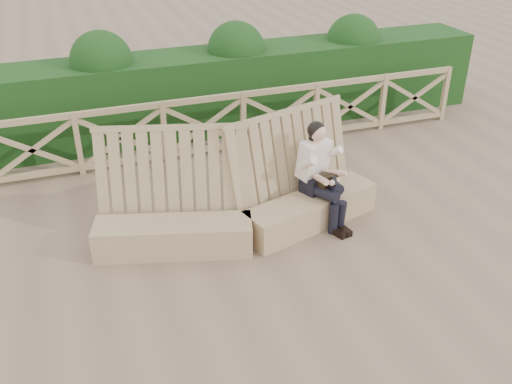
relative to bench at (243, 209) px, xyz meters
name	(u,v)px	position (x,y,z in m)	size (l,w,h in m)	color
ground	(278,265)	(0.19, -0.85, -0.39)	(60.00, 60.00, 0.00)	brown
bench	(243,209)	(0.00, 0.00, 0.00)	(4.11, 1.29, 1.58)	#816849
woman	(320,171)	(1.15, -0.01, 0.39)	(0.60, 0.98, 1.50)	black
guardrail	(204,126)	(0.19, 2.65, 0.16)	(10.10, 0.09, 1.10)	#8B7851
hedge	(187,94)	(0.19, 3.85, 0.36)	(12.00, 1.20, 1.50)	black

